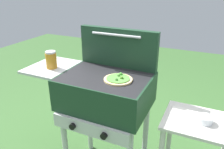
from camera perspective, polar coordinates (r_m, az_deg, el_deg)
grill at (r=1.66m, az=-2.08°, el=-4.90°), size 0.96×0.53×0.90m
grill_lid_open at (r=1.72m, az=1.51°, el=6.85°), size 0.63×0.08×0.30m
pizza_veggie at (r=1.52m, az=1.59°, el=-1.17°), size 0.20×0.20×0.03m
sauce_jar at (r=1.78m, az=-15.27°, el=3.64°), size 0.08×0.08×0.13m
prep_table at (r=1.66m, az=20.39°, el=-16.65°), size 0.44×0.36×0.71m
topping_bowl_near at (r=1.52m, az=22.69°, el=-10.60°), size 0.09×0.09×0.04m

